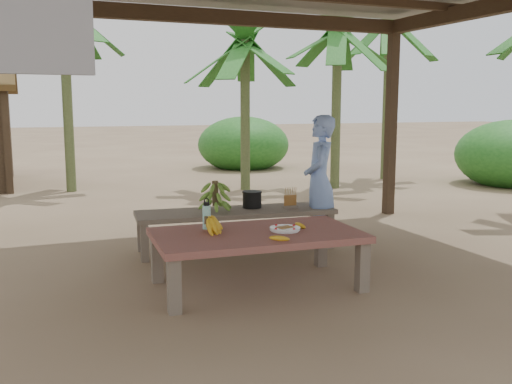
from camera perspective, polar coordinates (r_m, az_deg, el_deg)
name	(u,v)px	position (r m, az deg, el deg)	size (l,w,h in m)	color
ground	(280,276)	(5.45, 2.43, -8.43)	(80.00, 80.00, 0.00)	brown
work_table	(257,239)	(5.04, 0.10, -4.74)	(1.85, 1.09, 0.50)	brown
bench	(236,215)	(6.35, -2.00, -2.31)	(2.25, 0.82, 0.45)	brown
ripe_banana_bunch	(206,224)	(4.99, -5.00, -3.20)	(0.26, 0.23, 0.16)	gold
plate	(285,229)	(5.07, 2.92, -3.71)	(0.27, 0.27, 0.04)	white
loose_banana_front	(279,238)	(4.69, 2.36, -4.66)	(0.04, 0.18, 0.04)	gold
loose_banana_side	(300,226)	(5.20, 4.45, -3.36)	(0.04, 0.14, 0.04)	gold
water_flask	(207,216)	(5.15, -4.96, -2.40)	(0.07, 0.07, 0.28)	#3EC1B1
green_banana_stalk	(215,195)	(6.25, -4.10, -0.33)	(0.31, 0.31, 0.35)	#598C2D
cooking_pot	(252,200)	(6.46, -0.40, -0.79)	(0.21, 0.21, 0.18)	black
skewer_rack	(290,198)	(6.44, 3.44, -0.57)	(0.18, 0.08, 0.24)	#A57F47
woman	(319,181)	(6.57, 6.36, 1.14)	(0.55, 0.36, 1.50)	#7C9EEB
banana_plant_ne	(338,43)	(11.20, 8.16, 14.51)	(1.80, 1.80, 3.25)	#596638
banana_plant_n	(245,56)	(10.87, -1.11, 13.48)	(1.80, 1.80, 3.00)	#596638
banana_plant_nw	(63,24)	(11.23, -18.70, 15.63)	(1.80, 1.80, 3.55)	#596638
banana_plant_far	(389,34)	(12.84, 13.18, 15.12)	(1.80, 1.80, 3.60)	#596638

